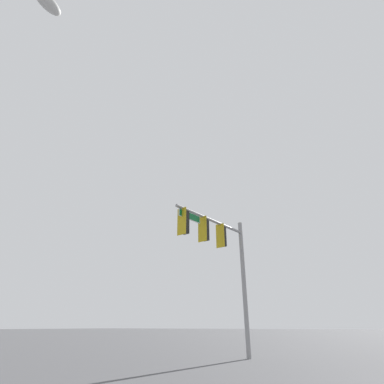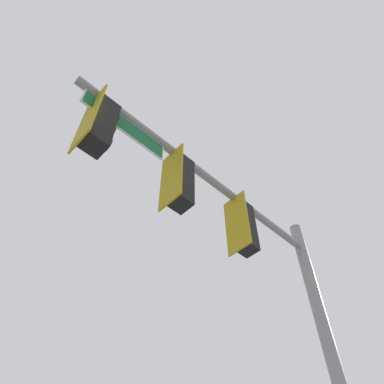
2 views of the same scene
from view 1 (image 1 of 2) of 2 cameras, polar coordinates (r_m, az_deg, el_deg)
name	(u,v)px [view 1 (image 1 of 2)]	position (r m, az deg, el deg)	size (l,w,h in m)	color
signal_pole_near	(222,252)	(16.28, 5.80, -11.34)	(5.77, 1.36, 7.26)	gray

